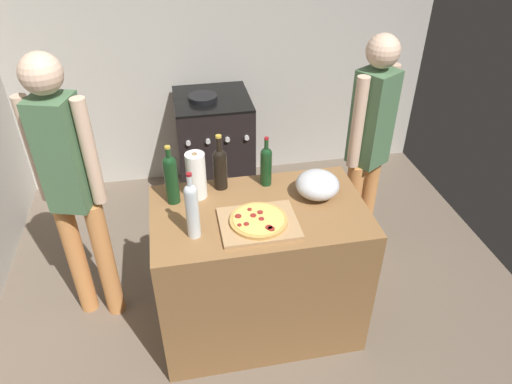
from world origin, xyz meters
TOP-DOWN VIEW (x-y plane):
  - ground_plane at (0.00, 1.31)m, footprint 3.84×3.22m
  - kitchen_wall_rear at (0.00, 2.67)m, footprint 3.84×0.10m
  - counter at (0.06, 0.78)m, footprint 1.17×0.69m
  - cutting_board at (0.03, 0.66)m, footprint 0.40×0.32m
  - pizza at (0.03, 0.66)m, footprint 0.30×0.30m
  - mixing_bowl at (0.40, 0.85)m, footprint 0.24×0.24m
  - paper_towel_roll at (-0.25, 0.98)m, footprint 0.11×0.11m
  - wine_bottle_green at (-0.39, 0.95)m, footprint 0.07×0.07m
  - wine_bottle_amber at (-0.11, 1.04)m, footprint 0.08×0.08m
  - wine_bottle_dark at (0.15, 1.02)m, footprint 0.07×0.07m
  - wine_bottle_clear at (-0.30, 0.64)m, footprint 0.07×0.07m
  - stove at (-0.03, 2.27)m, footprint 0.60×0.62m
  - person_in_stripes at (-0.93, 1.08)m, footprint 0.36×0.25m
  - person_in_red at (0.87, 1.26)m, footprint 0.33×0.28m

SIDE VIEW (x-z plane):
  - ground_plane at x=0.00m, z-range -0.02..0.00m
  - counter at x=0.06m, z-range 0.00..0.89m
  - stove at x=-0.03m, z-range -0.02..0.93m
  - cutting_board at x=0.03m, z-range 0.89..0.91m
  - pizza at x=0.03m, z-range 0.90..0.93m
  - person_in_red at x=0.87m, z-range 0.12..1.77m
  - mixing_bowl at x=0.40m, z-range 0.89..1.04m
  - person_in_stripes at x=-0.93m, z-range 0.13..1.85m
  - wine_bottle_dark at x=0.15m, z-range 0.87..1.17m
  - paper_towel_roll at x=-0.25m, z-range 0.89..1.16m
  - wine_bottle_amber at x=-0.11m, z-range 0.86..1.19m
  - wine_bottle_green at x=-0.39m, z-range 0.87..1.22m
  - wine_bottle_clear at x=-0.30m, z-range 0.87..1.24m
  - kitchen_wall_rear at x=0.00m, z-range 0.00..2.60m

